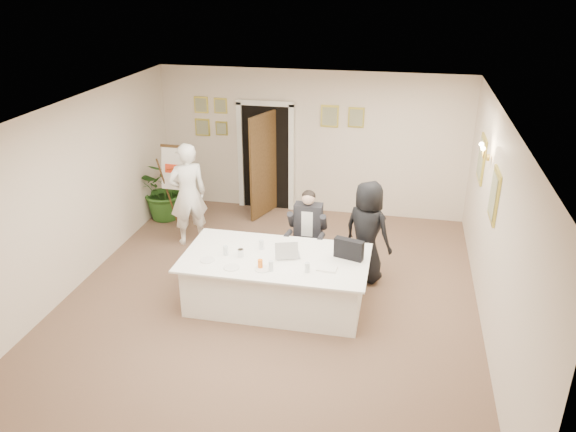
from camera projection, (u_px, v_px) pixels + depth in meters
The scene contains 28 objects.
floor at pixel (270, 300), 8.31m from camera, with size 7.00×7.00×0.00m, color brown.
ceiling at pixel (267, 113), 7.19m from camera, with size 6.00×7.00×0.02m, color white.
wall_back at pixel (311, 143), 10.89m from camera, with size 6.00×0.10×2.80m, color beige.
wall_front at pixel (168, 379), 4.61m from camera, with size 6.00×0.10×2.80m, color beige.
wall_left at pixel (72, 197), 8.31m from camera, with size 0.10×7.00×2.80m, color beige.
wall_right at pixel (496, 232), 7.19m from camera, with size 0.10×7.00×2.80m, color beige.
doorway at pixel (265, 160), 11.03m from camera, with size 1.14×0.86×2.20m.
pictures_back_wall at pixel (270, 119), 10.83m from camera, with size 3.40×0.06×0.80m, color gold, non-canonical shape.
pictures_right_wall at pixel (487, 175), 8.13m from camera, with size 0.06×2.20×0.80m, color gold, non-canonical shape.
wall_sconce at pixel (485, 152), 8.00m from camera, with size 0.20×0.30×0.24m, color gold, non-canonical shape.
conference_table at pixel (276, 280), 8.06m from camera, with size 2.62×1.40×0.78m.
seated_man at pixel (308, 231), 8.86m from camera, with size 0.59×0.63×1.39m, color black, non-canonical shape.
flip_chart at pixel (180, 191), 10.39m from camera, with size 0.55×0.36×1.57m.
standing_man at pixel (188, 194), 9.72m from camera, with size 0.67×0.44×1.83m, color white.
standing_woman at pixel (367, 232), 8.58m from camera, with size 0.79×0.51×1.62m, color black.
potted_palm at pixel (166, 189), 10.81m from camera, with size 1.09×0.94×1.21m, color #26521B.
laptop at pixel (288, 247), 7.88m from camera, with size 0.32×0.35×0.28m, color #B7BABC, non-canonical shape.
laptop_bag at pixel (349, 249), 7.81m from camera, with size 0.42×0.11×0.29m, color black.
paper_stack at pixel (327, 268), 7.57m from camera, with size 0.27×0.19×0.03m, color white.
plate_left at pixel (207, 260), 7.80m from camera, with size 0.21×0.21×0.01m, color white.
plate_mid at pixel (232, 267), 7.60m from camera, with size 0.22×0.22×0.01m, color white.
plate_near at pixel (263, 269), 7.57m from camera, with size 0.22×0.22×0.01m, color white.
glass_a at pixel (226, 250), 7.93m from camera, with size 0.07×0.07×0.14m, color silver.
glass_b at pixel (271, 266), 7.51m from camera, with size 0.07×0.07×0.14m, color silver.
glass_c at pixel (307, 267), 7.48m from camera, with size 0.07×0.07×0.14m, color silver.
glass_d at pixel (261, 245), 8.09m from camera, with size 0.07×0.07×0.14m, color silver.
oj_glass at pixel (260, 264), 7.57m from camera, with size 0.07×0.07×0.13m, color orange.
steel_jug at pixel (241, 253), 7.89m from camera, with size 0.08×0.08×0.11m, color silver.
Camera 1 is at (1.72, -6.90, 4.48)m, focal length 35.00 mm.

